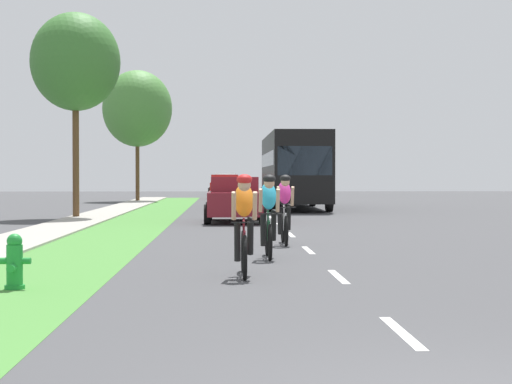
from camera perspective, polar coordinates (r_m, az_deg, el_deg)
name	(u,v)px	position (r m, az deg, el deg)	size (l,w,h in m)	color
ground_plane	(283,228)	(25.44, 1.81, -2.42)	(120.00, 120.00, 0.00)	#424244
grass_verge	(127,228)	(25.54, -8.61, -2.41)	(2.32, 70.00, 0.01)	#478438
sidewalk_concrete	(59,228)	(25.84, -13.08, -2.38)	(1.74, 70.00, 0.10)	#9E998E
lane_markings_center	(275,221)	(29.42, 1.27, -1.93)	(0.12, 53.13, 0.01)	white
fire_hydrant_green	(14,262)	(12.12, -15.87, -4.55)	(0.44, 0.38, 0.76)	#1E8C33
cyclist_lead	(244,224)	(13.12, -0.81, -2.15)	(0.42, 1.72, 1.58)	black
cyclist_trailing	(269,215)	(16.00, 0.85, -1.57)	(0.42, 1.72, 1.58)	black
cyclist_distant	(285,209)	(19.20, 1.92, -1.13)	(0.42, 1.72, 1.58)	black
sedan_maroon	(234,199)	(28.62, -1.46, -0.48)	(1.98, 4.30, 1.52)	maroon
bus_black	(293,167)	(40.65, 2.52, 1.69)	(2.78, 11.60, 3.48)	black
pickup_red	(225,187)	(58.08, -2.11, 0.37)	(2.22, 5.10, 1.64)	red
suv_white	(225,183)	(71.02, -2.07, 0.60)	(2.15, 4.70, 1.79)	silver
street_tree_near	(75,62)	(32.39, -12.00, 8.49)	(3.29, 3.29, 7.58)	brown
street_tree_far	(137,109)	(52.62, -7.95, 5.55)	(4.24, 4.24, 8.00)	brown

